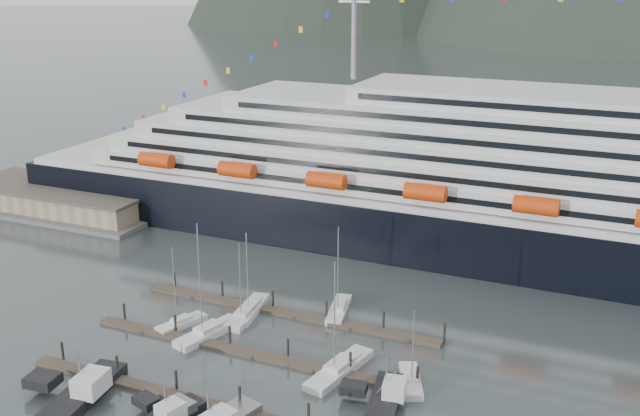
{
  "coord_description": "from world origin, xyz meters",
  "views": [
    {
      "loc": [
        41.17,
        -76.06,
        50.39
      ],
      "look_at": [
        -2.22,
        22.0,
        15.67
      ],
      "focal_mm": 42.0,
      "sensor_mm": 36.0,
      "label": 1
    }
  ],
  "objects_px": {
    "sailboat_a": "(181,324)",
    "sailboat_h": "(411,381)",
    "sailboat_e": "(251,310)",
    "warehouse": "(62,201)",
    "sailboat_f": "(244,317)",
    "trawler_a": "(81,392)",
    "sailboat_b": "(208,333)",
    "sailboat_d": "(339,370)",
    "cruise_ship": "(566,198)",
    "sailboat_g": "(339,310)",
    "trawler_e": "(385,397)"
  },
  "relations": [
    {
      "from": "sailboat_a",
      "to": "sailboat_g",
      "type": "distance_m",
      "value": 23.68
    },
    {
      "from": "sailboat_b",
      "to": "sailboat_e",
      "type": "relative_size",
      "value": 1.3
    },
    {
      "from": "sailboat_g",
      "to": "trawler_e",
      "type": "relative_size",
      "value": 1.35
    },
    {
      "from": "sailboat_h",
      "to": "sailboat_f",
      "type": "bearing_deg",
      "value": 52.37
    },
    {
      "from": "sailboat_d",
      "to": "sailboat_g",
      "type": "bearing_deg",
      "value": 33.07
    },
    {
      "from": "cruise_ship",
      "to": "sailboat_d",
      "type": "height_order",
      "value": "cruise_ship"
    },
    {
      "from": "warehouse",
      "to": "trawler_a",
      "type": "xyz_separation_m",
      "value": [
        54.28,
        -57.02,
        -1.27
      ]
    },
    {
      "from": "sailboat_f",
      "to": "sailboat_g",
      "type": "distance_m",
      "value": 14.47
    },
    {
      "from": "cruise_ship",
      "to": "sailboat_f",
      "type": "xyz_separation_m",
      "value": [
        -40.31,
        -42.9,
        -11.62
      ]
    },
    {
      "from": "sailboat_a",
      "to": "sailboat_d",
      "type": "bearing_deg",
      "value": -76.11
    },
    {
      "from": "sailboat_d",
      "to": "sailboat_e",
      "type": "relative_size",
      "value": 1.21
    },
    {
      "from": "sailboat_b",
      "to": "warehouse",
      "type": "bearing_deg",
      "value": 72.81
    },
    {
      "from": "sailboat_g",
      "to": "trawler_a",
      "type": "relative_size",
      "value": 0.99
    },
    {
      "from": "sailboat_f",
      "to": "sailboat_h",
      "type": "height_order",
      "value": "sailboat_f"
    },
    {
      "from": "warehouse",
      "to": "sailboat_e",
      "type": "height_order",
      "value": "sailboat_e"
    },
    {
      "from": "sailboat_b",
      "to": "sailboat_d",
      "type": "bearing_deg",
      "value": -80.98
    },
    {
      "from": "sailboat_d",
      "to": "sailboat_b",
      "type": "bearing_deg",
      "value": 95.0
    },
    {
      "from": "warehouse",
      "to": "sailboat_b",
      "type": "bearing_deg",
      "value": -31.52
    },
    {
      "from": "sailboat_b",
      "to": "sailboat_h",
      "type": "xyz_separation_m",
      "value": [
        30.34,
        -0.74,
        -0.07
      ]
    },
    {
      "from": "sailboat_e",
      "to": "sailboat_g",
      "type": "relative_size",
      "value": 0.94
    },
    {
      "from": "sailboat_h",
      "to": "trawler_a",
      "type": "xyz_separation_m",
      "value": [
        -35.72,
        -19.69,
        0.59
      ]
    },
    {
      "from": "sailboat_e",
      "to": "trawler_a",
      "type": "distance_m",
      "value": 30.53
    },
    {
      "from": "cruise_ship",
      "to": "sailboat_d",
      "type": "relative_size",
      "value": 12.67
    },
    {
      "from": "cruise_ship",
      "to": "sailboat_f",
      "type": "height_order",
      "value": "cruise_ship"
    },
    {
      "from": "sailboat_h",
      "to": "trawler_e",
      "type": "xyz_separation_m",
      "value": [
        -1.59,
        -5.48,
        0.48
      ]
    },
    {
      "from": "sailboat_f",
      "to": "trawler_e",
      "type": "distance_m",
      "value": 29.63
    },
    {
      "from": "sailboat_g",
      "to": "trawler_e",
      "type": "bearing_deg",
      "value": -157.36
    },
    {
      "from": "sailboat_f",
      "to": "sailboat_h",
      "type": "xyz_separation_m",
      "value": [
        28.28,
        -7.37,
        -0.03
      ]
    },
    {
      "from": "cruise_ship",
      "to": "sailboat_b",
      "type": "relative_size",
      "value": 11.74
    },
    {
      "from": "sailboat_a",
      "to": "sailboat_h",
      "type": "bearing_deg",
      "value": -72.51
    },
    {
      "from": "sailboat_b",
      "to": "sailboat_f",
      "type": "distance_m",
      "value": 6.94
    },
    {
      "from": "sailboat_b",
      "to": "trawler_a",
      "type": "xyz_separation_m",
      "value": [
        -5.38,
        -20.43,
        0.52
      ]
    },
    {
      "from": "trawler_a",
      "to": "sailboat_e",
      "type": "bearing_deg",
      "value": -20.74
    },
    {
      "from": "sailboat_e",
      "to": "trawler_a",
      "type": "relative_size",
      "value": 0.93
    },
    {
      "from": "sailboat_h",
      "to": "sailboat_a",
      "type": "bearing_deg",
      "value": 64.17
    },
    {
      "from": "sailboat_g",
      "to": "trawler_e",
      "type": "xyz_separation_m",
      "value": [
        14.61,
        -20.8,
        0.46
      ]
    },
    {
      "from": "sailboat_h",
      "to": "sailboat_g",
      "type": "bearing_deg",
      "value": 23.56
    },
    {
      "from": "cruise_ship",
      "to": "sailboat_g",
      "type": "height_order",
      "value": "cruise_ship"
    },
    {
      "from": "sailboat_d",
      "to": "trawler_a",
      "type": "distance_m",
      "value": 32.28
    },
    {
      "from": "sailboat_h",
      "to": "trawler_e",
      "type": "distance_m",
      "value": 5.72
    },
    {
      "from": "sailboat_e",
      "to": "warehouse",
      "type": "bearing_deg",
      "value": 56.96
    },
    {
      "from": "cruise_ship",
      "to": "trawler_a",
      "type": "xyz_separation_m",
      "value": [
        -47.75,
        -69.96,
        -11.06
      ]
    },
    {
      "from": "cruise_ship",
      "to": "sailboat_b",
      "type": "bearing_deg",
      "value": -130.54
    },
    {
      "from": "cruise_ship",
      "to": "sailboat_e",
      "type": "distance_m",
      "value": 58.34
    },
    {
      "from": "cruise_ship",
      "to": "trawler_a",
      "type": "bearing_deg",
      "value": -124.31
    },
    {
      "from": "sailboat_a",
      "to": "trawler_a",
      "type": "xyz_separation_m",
      "value": [
        -0.12,
        -21.43,
        0.57
      ]
    },
    {
      "from": "sailboat_f",
      "to": "sailboat_a",
      "type": "bearing_deg",
      "value": 121.67
    },
    {
      "from": "sailboat_d",
      "to": "warehouse",
      "type": "bearing_deg",
      "value": 74.79
    },
    {
      "from": "cruise_ship",
      "to": "sailboat_d",
      "type": "bearing_deg",
      "value": -112.46
    },
    {
      "from": "trawler_a",
      "to": "trawler_e",
      "type": "xyz_separation_m",
      "value": [
        34.13,
        14.21,
        -0.11
      ]
    }
  ]
}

